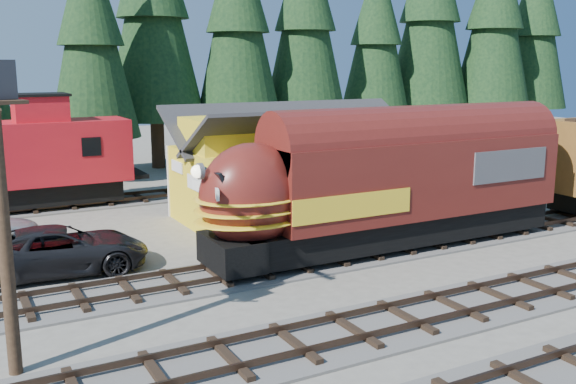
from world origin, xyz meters
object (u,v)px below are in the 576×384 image
depot (311,154)px  caboose (23,158)px  locomotive (381,189)px  pickup_truck_a (60,250)px

depot → caboose: caboose is taller
locomotive → caboose: (-11.17, 14.00, 0.15)m
caboose → pickup_truck_a: bearing=-90.8°
caboose → pickup_truck_a: (-0.15, -10.90, -1.80)m
caboose → depot: bearing=-32.3°
locomotive → pickup_truck_a: 11.85m
depot → caboose: (-11.87, 7.50, -0.34)m
depot → locomotive: (-0.70, -6.50, -0.49)m
depot → caboose: size_ratio=1.26×
locomotive → pickup_truck_a: locomotive is taller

